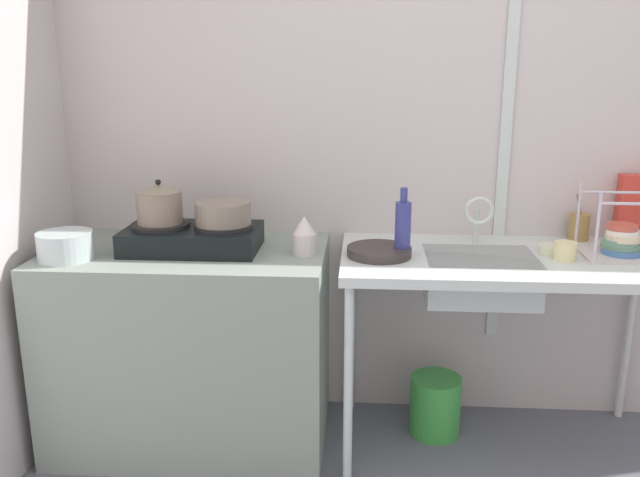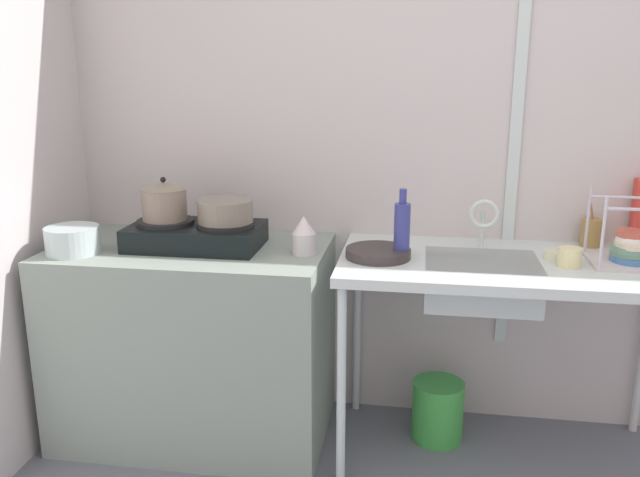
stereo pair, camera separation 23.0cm
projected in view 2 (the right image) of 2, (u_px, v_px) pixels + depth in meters
The scene contains 18 objects.
wall_back at pixel (506, 145), 2.85m from camera, with size 4.73×0.10×2.58m, color beige.
wall_metal_strip at pixel (517, 117), 2.76m from camera, with size 0.05×0.01×2.06m, color silver.
counter_concrete at pixel (195, 341), 2.90m from camera, with size 1.17×0.68×0.88m, color gray.
counter_sink at pixel (510, 276), 2.60m from camera, with size 1.37×0.68×0.88m.
stove at pixel (196, 235), 2.77m from camera, with size 0.56×0.33×0.11m.
pot_on_left_burner at pixel (164, 201), 2.76m from camera, with size 0.19×0.19×0.18m.
pot_on_right_burner at pixel (225, 211), 2.72m from camera, with size 0.23×0.23×0.09m.
pot_beside_stove at pixel (72, 240), 2.68m from camera, with size 0.22×0.22×0.11m.
percolator at pixel (304, 235), 2.66m from camera, with size 0.10×0.10×0.16m.
sink_basin at pixel (481, 281), 2.62m from camera, with size 0.45×0.35×0.18m, color silver.
faucet at pixel (484, 217), 2.71m from camera, with size 0.12×0.07×0.22m.
frying_pan at pixel (378, 253), 2.62m from camera, with size 0.26×0.26×0.04m, color #332B2B.
dish_rack at pixel (631, 250), 2.53m from camera, with size 0.31×0.25×0.29m.
cup_by_rack at pixel (570, 257), 2.50m from camera, with size 0.09×0.09×0.07m, color beige.
small_bowl_on_drainboard at pixel (559, 255), 2.59m from camera, with size 0.12×0.12×0.04m, color beige.
bottle_by_sink at pixel (402, 230), 2.58m from camera, with size 0.06×0.06×0.29m.
utensil_jar at pixel (591, 232), 2.78m from camera, with size 0.09×0.09×0.21m.
bucket_on_floor at pixel (438, 410), 2.90m from camera, with size 0.23×0.23×0.27m, color green.
Camera 2 is at (-0.36, -1.34, 1.62)m, focal length 36.46 mm.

